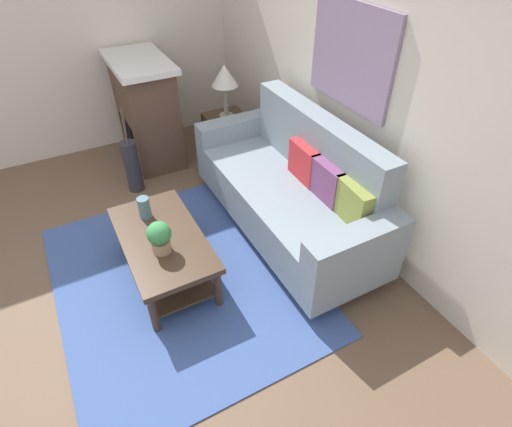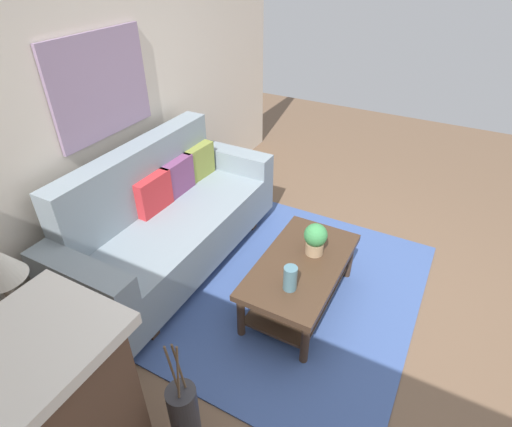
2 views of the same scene
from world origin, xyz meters
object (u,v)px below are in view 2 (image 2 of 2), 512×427
object	(u,v)px
throw_pillow_olive	(198,162)
coffee_table	(300,274)
couch	(168,222)
side_table	(36,350)
framed_painting	(101,86)
floor_vase	(186,422)
potted_plant_tabletop	(315,238)
throw_pillow_crimson	(153,194)
throw_pillow_plum	(177,177)
tabletop_vase	(290,278)

from	to	relation	value
throw_pillow_olive	coffee_table	world-z (taller)	throw_pillow_olive
couch	side_table	xyz separation A→B (m)	(-1.37, 0.01, -0.15)
throw_pillow_olive	side_table	distance (m)	2.07
couch	framed_painting	world-z (taller)	framed_painting
throw_pillow_olive	floor_vase	size ratio (longest dim) A/B	0.64
potted_plant_tabletop	framed_painting	size ratio (longest dim) A/B	0.28
throw_pillow_crimson	throw_pillow_plum	distance (m)	0.33
potted_plant_tabletop	floor_vase	size ratio (longest dim) A/B	0.47
floor_vase	tabletop_vase	bearing A→B (deg)	-7.28
throw_pillow_crimson	throw_pillow_olive	distance (m)	0.66
couch	throw_pillow_olive	xyz separation A→B (m)	(0.66, 0.13, 0.25)
tabletop_vase	floor_vase	world-z (taller)	tabletop_vase
potted_plant_tabletop	throw_pillow_olive	bearing A→B (deg)	71.94
couch	tabletop_vase	world-z (taller)	couch
throw_pillow_olive	coffee_table	bearing A→B (deg)	-114.30
coffee_table	throw_pillow_plum	bearing A→B (deg)	78.34
floor_vase	framed_painting	size ratio (longest dim) A/B	0.60
throw_pillow_crimson	floor_vase	xyz separation A→B (m)	(-1.30, -1.24, -0.40)
floor_vase	framed_painting	bearing A→B (deg)	50.72
side_table	framed_painting	size ratio (longest dim) A/B	0.60
throw_pillow_plum	coffee_table	distance (m)	1.42
framed_painting	tabletop_vase	bearing A→B (deg)	-97.84
floor_vase	throw_pillow_plum	bearing A→B (deg)	37.42
throw_pillow_olive	framed_painting	distance (m)	1.13
throw_pillow_crimson	floor_vase	bearing A→B (deg)	-136.18
tabletop_vase	throw_pillow_olive	bearing A→B (deg)	56.98
throw_pillow_plum	throw_pillow_crimson	bearing A→B (deg)	180.00
throw_pillow_plum	couch	bearing A→B (deg)	-159.04
throw_pillow_crimson	potted_plant_tabletop	xyz separation A→B (m)	(0.21, -1.39, -0.11)
throw_pillow_plum	floor_vase	xyz separation A→B (m)	(-1.63, -1.24, -0.40)
couch	floor_vase	world-z (taller)	couch
coffee_table	floor_vase	world-z (taller)	floor_vase
side_table	throw_pillow_plum	bearing A→B (deg)	4.07
throw_pillow_crimson	throw_pillow_olive	size ratio (longest dim) A/B	1.00
side_table	coffee_table	bearing A→B (deg)	-40.79
throw_pillow_crimson	side_table	size ratio (longest dim) A/B	0.64
couch	framed_painting	size ratio (longest dim) A/B	2.29
couch	throw_pillow_crimson	world-z (taller)	couch
throw_pillow_olive	coffee_table	distance (m)	1.52
tabletop_vase	potted_plant_tabletop	world-z (taller)	potted_plant_tabletop
throw_pillow_plum	throw_pillow_olive	xyz separation A→B (m)	(0.33, 0.00, 0.00)
coffee_table	floor_vase	size ratio (longest dim) A/B	1.95
tabletop_vase	framed_painting	bearing A→B (deg)	82.16
couch	side_table	world-z (taller)	couch
tabletop_vase	framed_painting	world-z (taller)	framed_painting
framed_painting	coffee_table	bearing A→B (deg)	-88.23
throw_pillow_crimson	potted_plant_tabletop	distance (m)	1.41
couch	framed_painting	bearing A→B (deg)	90.00
side_table	floor_vase	world-z (taller)	floor_vase
throw_pillow_plum	framed_painting	xyz separation A→B (m)	(-0.33, 0.34, 0.85)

